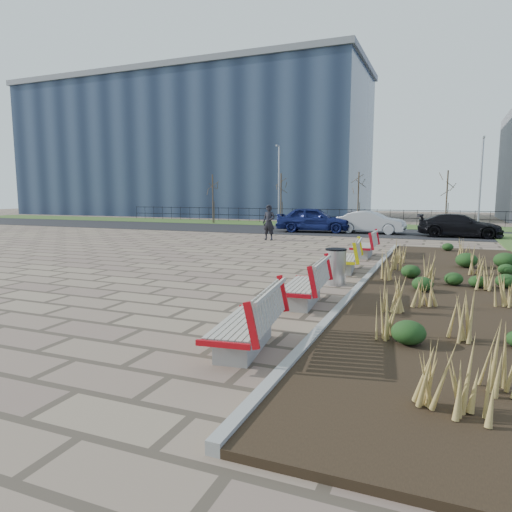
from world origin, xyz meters
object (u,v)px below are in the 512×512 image
at_px(litter_bin, 336,267).
at_px(bench_c, 345,256).
at_px(pedestrian, 269,222).
at_px(lamp_east, 480,185).
at_px(bench_d, 364,244).
at_px(car_black, 459,225).
at_px(car_blue, 314,219).
at_px(car_silver, 371,222).
at_px(bench_b, 303,282).
at_px(bench_a, 244,319).
at_px(lamp_west, 279,186).

bearing_deg(litter_bin, bench_c, 94.79).
distance_m(litter_bin, pedestrian, 12.14).
bearing_deg(litter_bin, lamp_east, 77.31).
height_order(bench_d, car_black, car_black).
distance_m(car_blue, car_silver, 3.58).
bearing_deg(car_silver, bench_b, -173.10).
height_order(pedestrian, car_blue, pedestrian).
bearing_deg(lamp_east, car_black, -103.55).
height_order(bench_a, car_blue, car_blue).
relative_size(bench_b, bench_d, 1.00).
bearing_deg(lamp_west, bench_a, -71.66).
distance_m(bench_a, bench_b, 3.25).
xyz_separation_m(bench_b, car_blue, (-4.83, 18.78, 0.32)).
bearing_deg(litter_bin, bench_d, 91.79).
relative_size(pedestrian, lamp_west, 0.31).
bearing_deg(lamp_east, bench_a, -100.43).
xyz_separation_m(litter_bin, pedestrian, (-5.93, 10.58, 0.46)).
height_order(car_blue, car_silver, car_blue).
bearing_deg(lamp_east, car_silver, -143.31).
relative_size(car_black, lamp_west, 0.75).
bearing_deg(bench_d, lamp_west, 118.74).
height_order(bench_a, pedestrian, pedestrian).
distance_m(bench_d, lamp_west, 18.13).
bearing_deg(car_silver, bench_d, -170.17).
relative_size(bench_d, car_black, 0.46).
distance_m(bench_c, litter_bin, 2.19).
distance_m(bench_d, lamp_east, 16.51).
bearing_deg(bench_b, pedestrian, 109.28).
bearing_deg(car_black, bench_b, 168.44).
height_order(litter_bin, pedestrian, pedestrian).
distance_m(car_black, lamp_east, 5.98).
distance_m(litter_bin, car_silver, 16.78).
relative_size(lamp_west, lamp_east, 1.00).
distance_m(bench_b, car_black, 18.94).
height_order(bench_d, lamp_west, lamp_west).
bearing_deg(bench_b, bench_a, -94.40).
relative_size(car_silver, car_black, 0.92).
bearing_deg(lamp_west, litter_bin, -66.77).
bearing_deg(pedestrian, litter_bin, -58.05).
relative_size(bench_b, car_blue, 0.45).
bearing_deg(bench_d, car_black, 68.63).
bearing_deg(pedestrian, car_black, 32.73).
xyz_separation_m(bench_d, lamp_west, (-9.00, 15.53, 2.54)).
height_order(pedestrian, car_black, pedestrian).
distance_m(bench_a, lamp_east, 27.73).
relative_size(pedestrian, lamp_east, 0.31).
xyz_separation_m(car_silver, lamp_west, (-7.72, 4.68, 2.34)).
height_order(bench_b, car_black, car_black).
height_order(bench_b, bench_c, same).
relative_size(litter_bin, lamp_west, 0.16).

